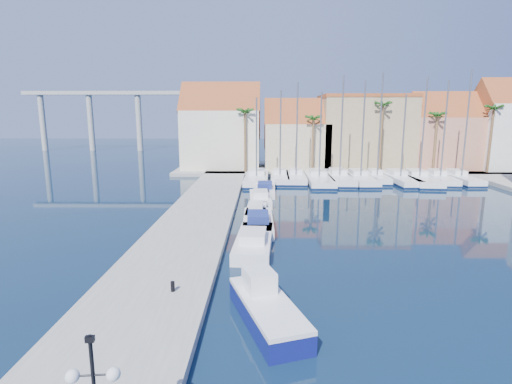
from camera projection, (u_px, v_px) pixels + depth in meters
ground at (334, 310)px, 18.74m from camera, size 260.00×260.00×0.00m
quay_west at (193, 225)px, 32.08m from camera, size 6.00×77.00×0.50m
shore_north at (344, 168)px, 65.61m from camera, size 54.00×16.00×0.50m
bollard at (173, 286)px, 19.54m from camera, size 0.20×0.20×0.51m
fishing_boat at (266, 307)px, 17.61m from camera, size 3.71×6.15×2.04m
motorboat_west_0 at (254, 241)px, 27.28m from camera, size 2.76×7.49×1.40m
motorboat_west_1 at (258, 222)px, 32.11m from camera, size 2.47×7.37×1.40m
motorboat_west_2 at (256, 211)px, 35.63m from camera, size 1.94×5.48×1.40m
motorboat_west_3 at (260, 198)px, 41.20m from camera, size 2.39×6.69×1.40m
motorboat_west_4 at (265, 189)px, 46.04m from camera, size 2.49×7.21×1.40m
sailboat_0 at (257, 178)px, 53.49m from camera, size 3.35×11.56×11.11m
sailboat_1 at (280, 177)px, 54.21m from camera, size 2.67×9.24×12.01m
sailboat_2 at (296, 177)px, 54.22m from camera, size 2.77×9.51×13.03m
sailboat_3 at (318, 178)px, 53.26m from camera, size 3.34×12.01×11.79m
sailboat_4 at (339, 177)px, 53.98m from camera, size 3.37×11.43×13.87m
sailboat_5 at (359, 178)px, 53.41m from camera, size 3.07×10.61×13.24m
sailboat_6 at (376, 177)px, 54.02m from camera, size 2.34×8.25×14.29m
sailboat_7 at (399, 178)px, 53.22m from camera, size 3.25×10.71×11.49m
sailboat_8 at (418, 178)px, 53.15m from camera, size 3.92×11.98×13.58m
sailboat_9 at (439, 178)px, 53.43m from camera, size 3.27×9.56×13.23m
sailboat_10 at (459, 178)px, 53.37m from camera, size 2.57×9.36×14.62m
building_0 at (222, 130)px, 63.75m from camera, size 12.30×9.00×13.50m
building_1 at (296, 138)px, 63.79m from camera, size 10.30×8.00×11.00m
building_2 at (364, 131)px, 64.40m from camera, size 14.20×10.20×11.50m
building_3 at (441, 134)px, 63.30m from camera, size 10.30×8.00×12.00m
building_4 at (503, 127)px, 61.95m from camera, size 8.30×8.00×14.00m
palm_0 at (245, 114)px, 58.28m from camera, size 2.60×2.60×10.15m
palm_1 at (313, 120)px, 58.30m from camera, size 2.60×2.60×9.15m
palm_2 at (383, 107)px, 57.77m from camera, size 2.60×2.60×11.15m
palm_3 at (438, 117)px, 57.91m from camera, size 2.60×2.60×9.65m
palm_4 at (494, 110)px, 57.60m from camera, size 2.60×2.60×10.65m
viaduct at (118, 109)px, 97.85m from camera, size 48.00×2.20×14.45m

